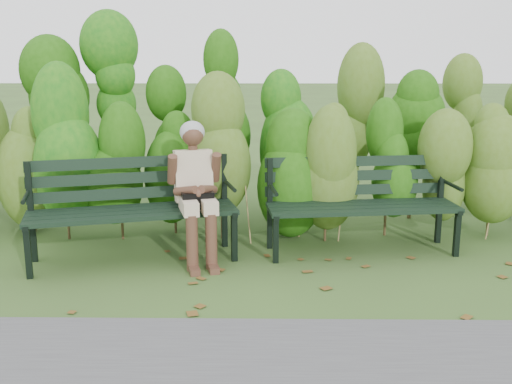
{
  "coord_description": "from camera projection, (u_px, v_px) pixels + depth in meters",
  "views": [
    {
      "loc": [
        0.08,
        -5.33,
        2.05
      ],
      "look_at": [
        0.0,
        0.35,
        0.75
      ],
      "focal_mm": 42.0,
      "sensor_mm": 36.0,
      "label": 1
    }
  ],
  "objects": [
    {
      "name": "seated_woman",
      "position": [
        195.0,
        182.0,
        5.99
      ],
      "size": [
        0.57,
        0.84,
        1.41
      ],
      "color": "beige",
      "rests_on": "ground"
    },
    {
      "name": "bench_right",
      "position": [
        360.0,
        196.0,
        6.36
      ],
      "size": [
        2.05,
        0.88,
        0.99
      ],
      "color": "black",
      "rests_on": "ground"
    },
    {
      "name": "ground",
      "position": [
        255.0,
        277.0,
        5.66
      ],
      "size": [
        80.0,
        80.0,
        0.0
      ],
      "primitive_type": "plane",
      "color": "#385024"
    },
    {
      "name": "bench_left",
      "position": [
        132.0,
        201.0,
        6.08
      ],
      "size": [
        2.17,
        1.19,
        1.03
      ],
      "color": "black",
      "rests_on": "ground"
    },
    {
      "name": "leaf_litter",
      "position": [
        312.0,
        274.0,
        5.75
      ],
      "size": [
        5.88,
        2.18,
        0.01
      ],
      "color": "brown",
      "rests_on": "ground"
    },
    {
      "name": "hedge_band",
      "position": [
        258.0,
        123.0,
        7.19
      ],
      "size": [
        11.04,
        1.67,
        2.42
      ],
      "color": "#47381E",
      "rests_on": "ground"
    }
  ]
}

